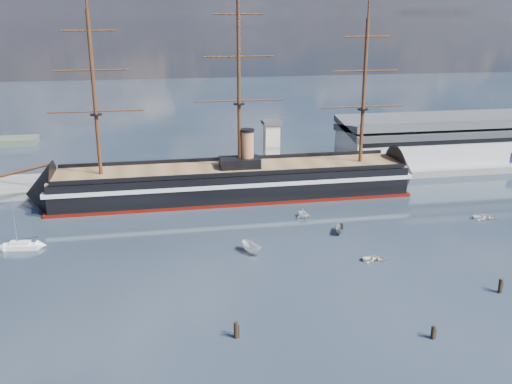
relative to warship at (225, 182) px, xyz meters
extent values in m
plane|color=black|center=(11.71, -20.00, -4.04)|extent=(600.00, 600.00, 0.00)
cube|color=slate|center=(21.71, 16.00, -4.04)|extent=(180.00, 18.00, 2.00)
cube|color=#B7BABC|center=(69.71, 20.00, 2.96)|extent=(62.00, 20.00, 10.00)
cube|color=#3F4247|center=(69.71, 20.00, 8.56)|extent=(63.00, 21.00, 2.00)
cube|color=silver|center=(14.71, 13.00, 4.96)|extent=(4.00, 4.00, 14.00)
cube|color=#3F4247|center=(14.71, 13.00, 12.46)|extent=(5.00, 5.00, 1.00)
cube|color=black|center=(1.73, 0.00, -0.04)|extent=(88.05, 16.29, 7.00)
cube|color=silver|center=(1.73, 0.00, 1.16)|extent=(90.05, 16.54, 1.00)
cube|color=#550C06|center=(1.73, 0.00, -3.69)|extent=(90.05, 16.50, 0.90)
cone|color=black|center=(-44.77, 0.00, -0.34)|extent=(14.05, 15.73, 15.68)
cone|color=black|center=(48.23, 0.00, -0.34)|extent=(11.05, 15.72, 15.68)
cube|color=brown|center=(1.73, 0.00, 3.56)|extent=(88.05, 15.01, 0.40)
cube|color=black|center=(3.73, 0.00, 4.96)|extent=(10.02, 6.03, 2.50)
cylinder|color=#B8794D|center=(5.73, 0.00, 8.46)|extent=(3.20, 3.20, 9.00)
cylinder|color=#381E0F|center=(-50.27, 0.00, 4.96)|extent=(17.75, 0.76, 4.43)
cylinder|color=#381E0F|center=(-30.27, 0.00, 22.76)|extent=(0.90, 0.90, 38.00)
cylinder|color=#381E0F|center=(3.73, 0.00, 24.76)|extent=(0.90, 0.90, 42.00)
cylinder|color=#381E0F|center=(35.73, 0.00, 21.76)|extent=(0.90, 0.90, 36.00)
cube|color=white|center=(-44.68, -25.54, -3.55)|extent=(7.58, 3.23, 0.98)
cube|color=white|center=(-44.68, -25.54, -2.77)|extent=(4.11, 2.13, 0.78)
cylinder|color=#B2B2B7|center=(-45.17, -25.54, 2.33)|extent=(0.16, 0.16, 10.77)
imported|color=white|center=(0.24, -36.22, -4.04)|extent=(7.17, 4.82, 2.69)
imported|color=silver|center=(22.56, -44.16, -4.04)|extent=(1.98, 3.08, 1.34)
imported|color=slate|center=(20.69, -29.30, -4.04)|extent=(5.75, 3.78, 2.16)
imported|color=white|center=(15.56, -18.30, -4.04)|extent=(6.92, 4.49, 2.34)
imported|color=silver|center=(56.00, -27.22, -4.04)|extent=(2.60, 3.57, 1.55)
cylinder|color=black|center=(-7.36, -65.69, -4.04)|extent=(0.64, 0.64, 3.27)
cylinder|color=black|center=(20.60, -71.16, -4.04)|extent=(0.64, 0.64, 2.78)
cylinder|color=black|center=(38.42, -60.07, -4.04)|extent=(0.64, 0.64, 3.26)
camera|label=1|loc=(-17.87, -137.44, 41.02)|focal=40.00mm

